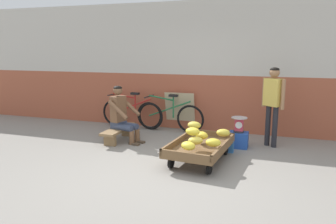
% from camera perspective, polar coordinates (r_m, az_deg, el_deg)
% --- Properties ---
extents(ground_plane, '(80.00, 80.00, 0.00)m').
position_cam_1_polar(ground_plane, '(4.95, -0.71, -11.15)').
color(ground_plane, gray).
extents(back_wall, '(16.00, 0.30, 2.92)m').
position_cam_1_polar(back_wall, '(7.54, 6.88, 7.85)').
color(back_wall, '#A35138').
rests_on(back_wall, ground).
extents(banana_cart, '(0.98, 1.52, 0.36)m').
position_cam_1_polar(banana_cart, '(5.52, 5.69, -6.20)').
color(banana_cart, brown).
rests_on(banana_cart, ground).
extents(banana_pile, '(0.76, 1.19, 0.26)m').
position_cam_1_polar(banana_pile, '(5.37, 5.91, -4.21)').
color(banana_pile, yellow).
rests_on(banana_pile, banana_cart).
extents(low_bench, '(0.31, 1.10, 0.27)m').
position_cam_1_polar(low_bench, '(6.78, -8.61, -3.35)').
color(low_bench, olive).
rests_on(low_bench, ground).
extents(vendor_seated, '(0.72, 0.57, 1.14)m').
position_cam_1_polar(vendor_seated, '(6.64, -8.12, -0.38)').
color(vendor_seated, brown).
rests_on(vendor_seated, ground).
extents(plastic_crate, '(0.36, 0.28, 0.30)m').
position_cam_1_polar(plastic_crate, '(6.41, 12.27, -4.79)').
color(plastic_crate, '#234CA8').
rests_on(plastic_crate, ground).
extents(weighing_scale, '(0.30, 0.30, 0.29)m').
position_cam_1_polar(weighing_scale, '(6.33, 12.38, -2.15)').
color(weighing_scale, '#28282D').
rests_on(weighing_scale, plastic_crate).
extents(bicycle_near_left, '(1.65, 0.48, 0.86)m').
position_cam_1_polar(bicycle_near_left, '(7.85, -6.41, -0.18)').
color(bicycle_near_left, black).
rests_on(bicycle_near_left, ground).
extents(bicycle_far_left, '(1.66, 0.48, 0.86)m').
position_cam_1_polar(bicycle_far_left, '(7.46, 0.20, -0.69)').
color(bicycle_far_left, black).
rests_on(bicycle_far_left, ground).
extents(sign_board, '(0.70, 0.23, 0.88)m').
position_cam_1_polar(sign_board, '(7.62, 2.13, 0.19)').
color(sign_board, '#C6B289').
rests_on(sign_board, ground).
extents(customer_adult, '(0.41, 0.35, 1.53)m').
position_cam_1_polar(customer_adult, '(6.49, 17.97, 2.37)').
color(customer_adult, '#232328').
rests_on(customer_adult, ground).
extents(shopping_bag, '(0.18, 0.12, 0.24)m').
position_cam_1_polar(shopping_bag, '(6.09, 10.63, -5.85)').
color(shopping_bag, '#3370B7').
rests_on(shopping_bag, ground).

